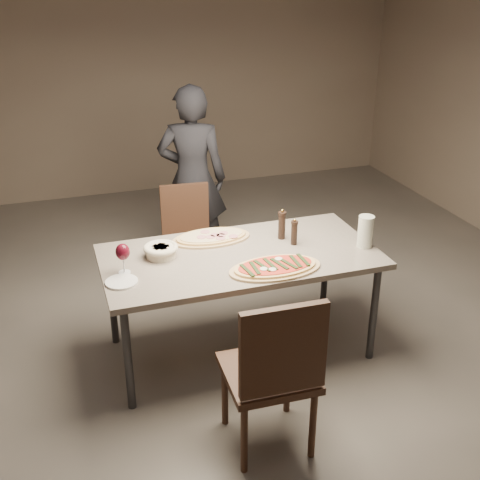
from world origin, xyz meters
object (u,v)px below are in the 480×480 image
object	(u,v)px
zucchini_pizza	(275,267)
carafe	(366,231)
bread_basket	(161,250)
chair_far	(188,233)
diner	(192,178)
pepper_mill_left	(282,225)
chair_near	(274,368)
ham_pizza	(211,237)
dining_table	(240,262)

from	to	relation	value
zucchini_pizza	carafe	size ratio (longest dim) A/B	2.72
bread_basket	chair_far	distance (m)	1.02
diner	carafe	bearing A→B (deg)	136.60
pepper_mill_left	carafe	xyz separation A→B (m)	(0.48, -0.29, 0.01)
zucchini_pizza	pepper_mill_left	distance (m)	0.48
chair_near	zucchini_pizza	bearing A→B (deg)	70.57
pepper_mill_left	chair_far	distance (m)	1.05
ham_pizza	chair_far	size ratio (longest dim) A/B	0.63
carafe	chair_near	xyz separation A→B (m)	(-0.96, -0.83, -0.30)
dining_table	ham_pizza	xyz separation A→B (m)	(-0.12, 0.28, 0.07)
bread_basket	carafe	distance (m)	1.36
bread_basket	pepper_mill_left	bearing A→B (deg)	1.49
ham_pizza	chair_far	distance (m)	0.78
dining_table	carafe	world-z (taller)	carafe
pepper_mill_left	chair_near	bearing A→B (deg)	-113.35
carafe	diner	size ratio (longest dim) A/B	0.14
dining_table	carafe	xyz separation A→B (m)	(0.83, -0.15, 0.17)
chair_near	chair_far	xyz separation A→B (m)	(0.02, 1.99, -0.07)
carafe	chair_far	distance (m)	1.54
carafe	diner	xyz separation A→B (m)	(-0.79, 1.58, -0.06)
ham_pizza	bread_basket	distance (m)	0.42
pepper_mill_left	bread_basket	bearing A→B (deg)	-178.51
bread_basket	chair_near	size ratio (longest dim) A/B	0.22
bread_basket	chair_near	world-z (taller)	chair_near
diner	ham_pizza	bearing A→B (deg)	102.27
diner	chair_near	bearing A→B (deg)	105.83
chair_far	diner	bearing A→B (deg)	-105.94
pepper_mill_left	dining_table	bearing A→B (deg)	-157.86
zucchini_pizza	ham_pizza	world-z (taller)	zucchini_pizza
ham_pizza	diner	world-z (taller)	diner
ham_pizza	bread_basket	size ratio (longest dim) A/B	2.44
ham_pizza	pepper_mill_left	world-z (taller)	pepper_mill_left
bread_basket	chair_far	world-z (taller)	chair_far
carafe	chair_near	world-z (taller)	chair_near
zucchini_pizza	diner	distance (m)	1.71
zucchini_pizza	bread_basket	distance (m)	0.75
zucchini_pizza	carafe	distance (m)	0.71
chair_near	diner	world-z (taller)	diner
zucchini_pizza	diner	xyz separation A→B (m)	(-0.10, 1.70, 0.04)
chair_near	chair_far	size ratio (longest dim) A/B	1.15
chair_far	dining_table	bearing A→B (deg)	101.20
chair_near	diner	bearing A→B (deg)	87.69
bread_basket	ham_pizza	bearing A→B (deg)	22.55
pepper_mill_left	carafe	size ratio (longest dim) A/B	1.00
ham_pizza	carafe	distance (m)	1.04
ham_pizza	bread_basket	bearing A→B (deg)	-135.69
bread_basket	pepper_mill_left	xyz separation A→B (m)	(0.85, 0.02, 0.05)
zucchini_pizza	pepper_mill_left	bearing A→B (deg)	85.38
bread_basket	chair_far	size ratio (longest dim) A/B	0.26
dining_table	ham_pizza	size ratio (longest dim) A/B	3.30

